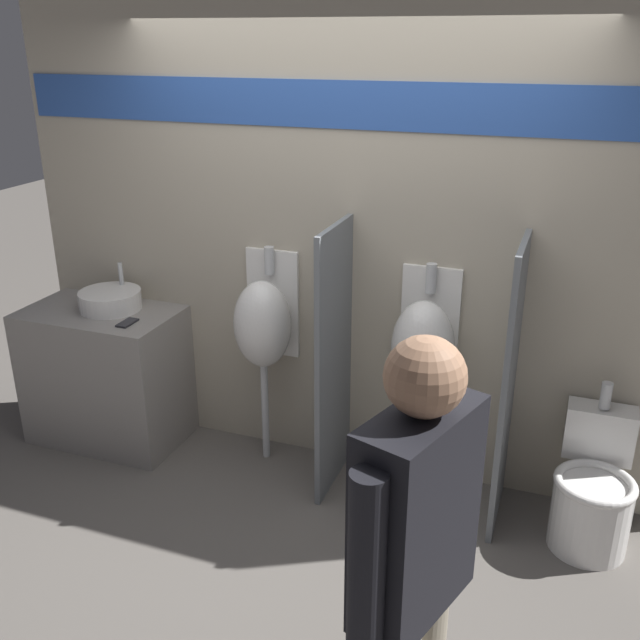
# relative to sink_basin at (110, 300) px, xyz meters

# --- Properties ---
(ground_plane) EXTENTS (16.00, 16.00, 0.00)m
(ground_plane) POSITION_rel_sink_basin_xyz_m (1.42, -0.34, -0.92)
(ground_plane) COLOR #5B5651
(display_wall) EXTENTS (3.99, 0.07, 2.70)m
(display_wall) POSITION_rel_sink_basin_xyz_m (1.42, 0.26, 0.44)
(display_wall) COLOR #B2A893
(display_wall) RESTS_ON ground_plane
(sink_counter) EXTENTS (0.94, 0.57, 0.86)m
(sink_counter) POSITION_rel_sink_basin_xyz_m (-0.05, -0.06, -0.49)
(sink_counter) COLOR gray
(sink_counter) RESTS_ON ground_plane
(sink_basin) EXTENTS (0.37, 0.37, 0.26)m
(sink_basin) POSITION_rel_sink_basin_xyz_m (0.00, 0.00, 0.00)
(sink_basin) COLOR white
(sink_basin) RESTS_ON sink_counter
(cell_phone) EXTENTS (0.07, 0.14, 0.01)m
(cell_phone) POSITION_rel_sink_basin_xyz_m (0.23, -0.17, -0.05)
(cell_phone) COLOR #232328
(cell_phone) RESTS_ON sink_counter
(divider_near_counter) EXTENTS (0.03, 0.52, 1.52)m
(divider_near_counter) POSITION_rel_sink_basin_xyz_m (1.45, -0.04, -0.16)
(divider_near_counter) COLOR slate
(divider_near_counter) RESTS_ON ground_plane
(divider_mid) EXTENTS (0.03, 0.52, 1.52)m
(divider_mid) POSITION_rel_sink_basin_xyz_m (2.38, -0.04, -0.16)
(divider_mid) COLOR slate
(divider_mid) RESTS_ON ground_plane
(urinal_near_counter) EXTENTS (0.34, 0.33, 1.30)m
(urinal_near_counter) POSITION_rel_sink_basin_xyz_m (0.99, 0.07, -0.05)
(urinal_near_counter) COLOR silver
(urinal_near_counter) RESTS_ON ground_plane
(urinal_far) EXTENTS (0.34, 0.33, 1.30)m
(urinal_far) POSITION_rel_sink_basin_xyz_m (1.92, 0.07, -0.05)
(urinal_far) COLOR silver
(urinal_far) RESTS_ON ground_plane
(toilet) EXTENTS (0.40, 0.56, 0.80)m
(toilet) POSITION_rel_sink_basin_xyz_m (2.85, -0.09, -0.65)
(toilet) COLOR white
(toilet) RESTS_ON ground_plane
(person_in_vest) EXTENTS (0.31, 0.57, 1.69)m
(person_in_vest) POSITION_rel_sink_basin_xyz_m (2.28, -1.71, 0.02)
(person_in_vest) COLOR gray
(person_in_vest) RESTS_ON ground_plane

